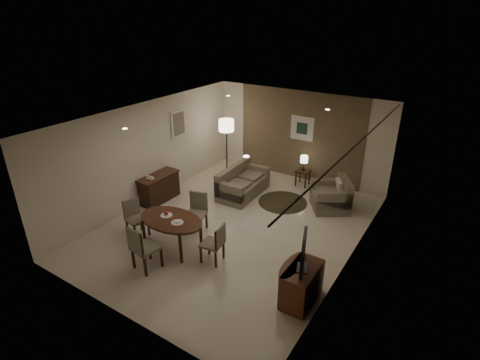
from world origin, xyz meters
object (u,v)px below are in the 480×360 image
Objects in this scene: chair_left at (137,219)px; floor_lamp at (227,148)px; chair_right at (212,243)px; chair_near at (146,247)px; console_desk at (159,188)px; tv_cabinet at (302,284)px; chair_far at (196,214)px; sofa at (243,181)px; side_table at (303,178)px; armchair at (331,194)px; dining_table at (172,233)px.

chair_left is 4.01m from floor_lamp.
chair_right is at bearing -71.92° from chair_left.
chair_near is 4.90m from floor_lamp.
chair_right is (2.84, -1.42, 0.06)m from console_desk.
tv_cabinet is 5.83m from floor_lamp.
chair_far reaches higher than tv_cabinet.
chair_far is 1.24m from chair_right.
sofa is (-1.11, 2.97, -0.03)m from chair_right.
side_table is at bearing 56.64° from chair_far.
chair_right is 3.72m from armchair.
sofa is at bearing -2.62° from chair_left.
side_table is (1.18, 1.46, -0.15)m from sofa.
chair_right is at bearing -59.48° from floor_lamp.
chair_far is 3.86m from side_table.
tv_cabinet is 4.07m from chair_left.
console_desk reaches higher than side_table.
chair_near reaches higher than dining_table.
sofa reaches higher than tv_cabinet.
console_desk is 1.78m from chair_left.
floor_lamp is at bearing 137.79° from tv_cabinet.
chair_left is at bearing -175.19° from dining_table.
chair_near is 1.07× the size of chair_far.
sofa is (-0.10, 2.24, -0.07)m from chair_far.
chair_near reaches higher than sofa.
chair_far is at bearing -35.39° from chair_left.
dining_table is at bearing -93.63° from chair_right.
chair_right is 0.91× the size of armchair.
chair_far is 1.07× the size of chair_left.
floor_lamp reaches higher than armchair.
floor_lamp is (-1.25, 3.09, 0.44)m from chair_far.
chair_near is 5.43m from side_table.
floor_lamp is at bearing 107.46° from dining_table.
side_table is at bearing 76.32° from dining_table.
chair_left reaches higher than armchair.
chair_far is 3.58m from armchair.
floor_lamp is at bearing -165.28° from side_table.
side_table is (2.09, 4.59, -0.19)m from chair_left.
tv_cabinet is 1.85× the size of side_table.
chair_right reaches higher than dining_table.
armchair is 1.96× the size of side_table.
dining_table is 3.14× the size of side_table.
sofa is 1.78× the size of armchair.
armchair is at bearing 57.41° from dining_table.
chair_far is 2.25m from sofa.
floor_lamp reaches higher than chair_near.
armchair is (2.23, 4.39, -0.08)m from chair_near.
chair_far is at bearing -68.08° from floor_lamp.
chair_near is at bearing -51.02° from console_desk.
chair_far is at bearing -179.73° from sofa.
chair_right reaches higher than console_desk.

